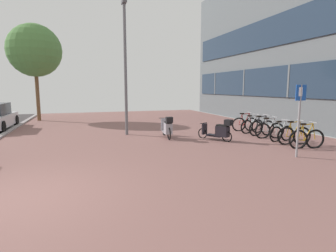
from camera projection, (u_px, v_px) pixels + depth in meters
The scene contains 13 objects.
ground at pixel (95, 192), 5.89m from camera, with size 21.00×40.00×0.13m.
bicycle_rack_00 at pixel (307, 139), 9.98m from camera, with size 1.40×0.47×1.03m.
bicycle_rack_01 at pixel (294, 136), 10.69m from camera, with size 1.38×0.49×1.03m.
bicycle_rack_02 at pixel (281, 133), 11.37m from camera, with size 1.32×0.48×0.95m.
bicycle_rack_03 at pixel (270, 130), 12.03m from camera, with size 1.39×0.48×1.01m.
bicycle_rack_04 at pixel (262, 128), 12.74m from camera, with size 1.43×0.48×1.03m.
bicycle_rack_05 at pixel (252, 126), 13.41m from camera, with size 1.37×0.48×0.98m.
bicycle_rack_06 at pixel (245, 124), 14.10m from camera, with size 1.41×0.48×1.03m.
scooter_near at pixel (167, 128), 12.04m from camera, with size 0.54×1.76×1.03m.
scooter_mid at pixel (219, 131), 11.44m from camera, with size 1.04×1.53×0.97m.
parking_sign at pixel (299, 113), 8.56m from camera, with size 0.40×0.07×2.35m.
lamp_post at pixel (125, 62), 12.52m from camera, with size 0.20×0.52×6.24m.
street_tree at pixel (35, 51), 17.98m from camera, with size 3.50×3.50×6.51m.
Camera 1 is at (1.24, -5.85, 2.24)m, focal length 28.57 mm.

